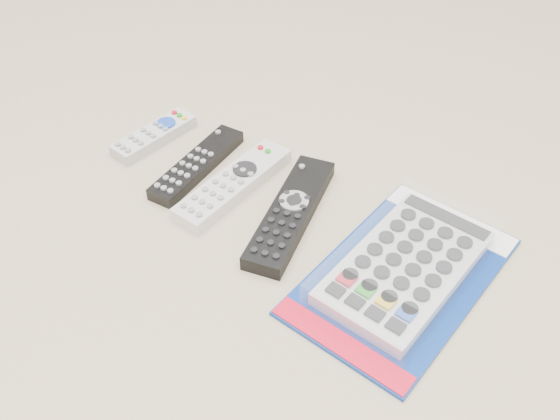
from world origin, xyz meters
The scene contains 5 objects.
remote_small_grey centered at (-0.25, 0.03, 0.01)m, with size 0.07×0.15×0.02m.
remote_slim_black centered at (-0.15, 0.01, 0.01)m, with size 0.04×0.19×0.02m.
remote_silver_dvd centered at (-0.07, 0.00, 0.01)m, with size 0.07×0.21×0.02m.
remote_large_black centered at (0.03, -0.01, 0.01)m, with size 0.09×0.23×0.02m.
jumbo_remote_packaged centered at (0.20, -0.03, 0.02)m, with size 0.22×0.32×0.04m.
Camera 1 is at (0.34, -0.55, 0.59)m, focal length 40.00 mm.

